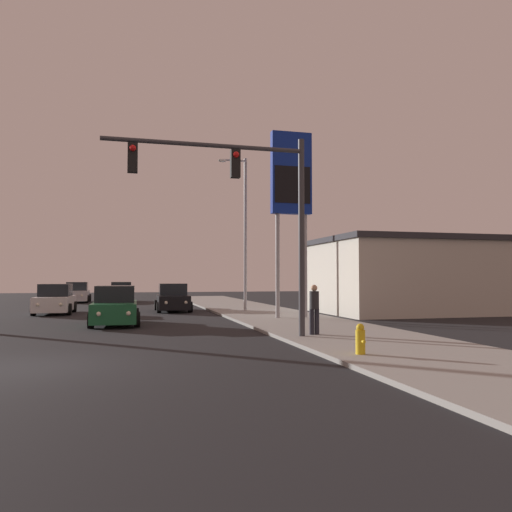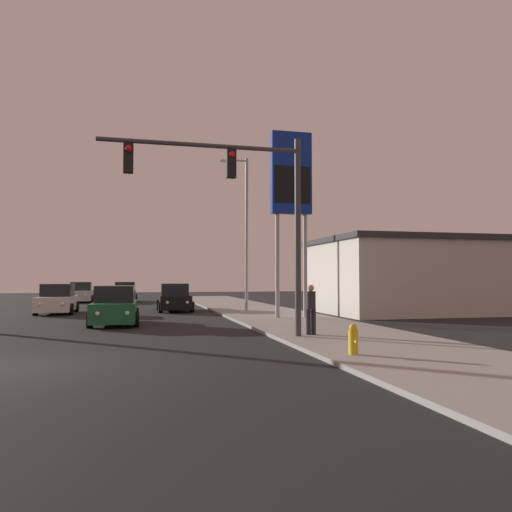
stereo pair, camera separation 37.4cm
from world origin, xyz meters
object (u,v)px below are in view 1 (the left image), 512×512
traffic_light_mast (248,195)px  car_silver (77,293)px  car_black (173,299)px  gas_station_sign (291,183)px  street_lamp (243,225)px  car_grey (121,293)px  car_white (55,300)px  fire_hydrant (360,339)px  pedestrian_on_sidewalk (314,307)px  car_green (115,307)px

traffic_light_mast → car_silver: bearing=105.4°
car_silver → car_black: bearing=115.7°
car_black → gas_station_sign: gas_station_sign is taller
car_silver → street_lamp: street_lamp is taller
car_black → traffic_light_mast: bearing=95.3°
traffic_light_mast → car_grey: bearing=98.6°
car_black → street_lamp: 6.20m
car_white → gas_station_sign: bearing=148.8°
car_silver → gas_station_sign: 24.61m
gas_station_sign → fire_hydrant: (-2.02, -11.42, -6.13)m
street_lamp → fire_hydrant: size_ratio=11.84×
car_white → car_grey: size_ratio=1.00×
car_black → car_grey: (-3.19, 13.20, 0.00)m
car_white → pedestrian_on_sidewalk: bearing=125.9°
car_green → car_grey: size_ratio=1.00×
car_green → street_lamp: 10.38m
car_white → car_black: same height
car_silver → car_grey: bearing=-179.7°
car_silver → fire_hydrant: 33.69m
street_lamp → car_black: bearing=152.4°
car_black → fire_hydrant: bearing=100.1°
car_grey → pedestrian_on_sidewalk: pedestrian_on_sidewalk is taller
car_grey → traffic_light_mast: 28.92m
car_grey → gas_station_sign: size_ratio=0.48×
car_black → car_grey: 13.58m
pedestrian_on_sidewalk → fire_hydrant: bearing=-96.0°
car_silver → car_black: (6.71, -13.09, 0.00)m
car_silver → car_green: bearing=98.0°
fire_hydrant → car_silver: bearing=106.7°
car_silver → pedestrian_on_sidewalk: (10.16, -27.89, 0.27)m
gas_station_sign → traffic_light_mast: bearing=-118.0°
car_black → traffic_light_mast: size_ratio=0.67×
car_black → gas_station_sign: size_ratio=0.48×
car_black → street_lamp: (3.91, -2.04, 4.36)m
gas_station_sign → street_lamp: bearing=100.8°
car_white → traffic_light_mast: 16.97m
fire_hydrant → car_grey: bearing=100.8°
car_white → car_green: bearing=114.7°
pedestrian_on_sidewalk → gas_station_sign: bearing=77.5°
traffic_light_mast → fire_hydrant: traffic_light_mast is taller
gas_station_sign → pedestrian_on_sidewalk: 9.13m
car_white → pedestrian_on_sidewalk: 17.47m
car_black → car_green: 8.84m
car_silver → pedestrian_on_sidewalk: 29.69m
car_black → pedestrian_on_sidewalk: pedestrian_on_sidewalk is taller
car_silver → fire_hydrant: size_ratio=5.70×
car_green → traffic_light_mast: size_ratio=0.67×
gas_station_sign → pedestrian_on_sidewalk: (-1.56, -7.05, -5.58)m
car_green → car_black: bearing=-109.9°
car_white → pedestrian_on_sidewalk: pedestrian_on_sidewalk is taller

